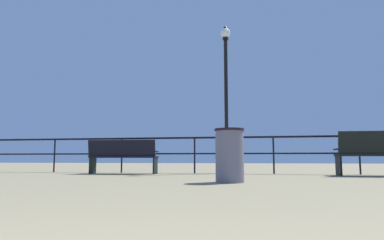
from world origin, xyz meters
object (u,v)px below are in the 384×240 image
at_px(lamppost_center, 226,89).
at_px(seagull_on_rail, 220,133).
at_px(bench_near_left, 123,155).
at_px(bench_near_right, 374,152).
at_px(trash_bin, 230,155).

height_order(lamppost_center, seagull_on_rail, lamppost_center).
relative_size(bench_near_left, bench_near_right, 1.13).
bearing_deg(seagull_on_rail, trash_bin, -82.06).
relative_size(seagull_on_rail, trash_bin, 0.52).
height_order(bench_near_right, lamppost_center, lamppost_center).
height_order(bench_near_left, trash_bin, trash_bin).
height_order(bench_near_right, trash_bin, bench_near_right).
height_order(lamppost_center, trash_bin, lamppost_center).
xyz_separation_m(bench_near_left, trash_bin, (2.96, -2.68, -0.05)).
bearing_deg(trash_bin, bench_near_right, 40.61).
distance_m(bench_near_left, trash_bin, 3.99).
xyz_separation_m(bench_near_left, bench_near_right, (6.06, -0.01, 0.05)).
height_order(bench_near_left, bench_near_right, bench_near_right).
bearing_deg(seagull_on_rail, bench_near_right, -11.86).
distance_m(bench_near_right, lamppost_center, 4.03).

